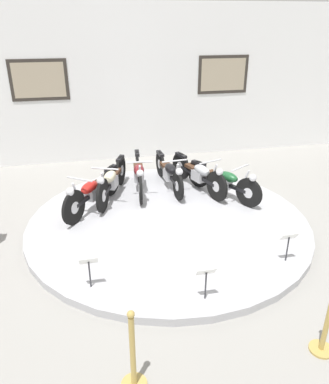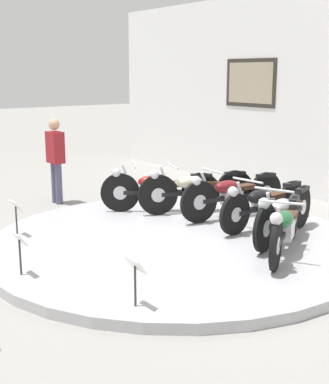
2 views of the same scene
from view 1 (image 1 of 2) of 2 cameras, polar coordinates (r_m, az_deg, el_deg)
ground_plane at (r=7.14m, az=0.58°, el=-4.99°), size 60.00×60.00×0.00m
display_platform at (r=7.11m, az=0.58°, el=-4.55°), size 5.22×5.22×0.13m
back_wall at (r=10.29m, az=-4.51°, el=16.03°), size 14.00×0.22×3.98m
motorcycle_red at (r=7.41m, az=-10.90°, el=0.18°), size 1.19×1.67×0.80m
motorcycle_cream at (r=7.84m, az=-8.05°, el=1.83°), size 0.79×1.90×0.81m
motorcycle_maroon at (r=8.12m, az=-3.94°, el=2.86°), size 0.54×2.01×0.81m
motorcycle_black at (r=8.24m, az=0.71°, el=3.07°), size 0.54×1.95×0.78m
motorcycle_silver at (r=8.16m, az=5.26°, el=2.83°), size 0.74×1.90×0.79m
motorcycle_green at (r=7.90m, az=9.05°, el=1.76°), size 1.05×1.71×0.78m
info_placard_front_left at (r=5.32m, az=-11.46°, el=-10.86°), size 0.26×0.11×0.51m
info_placard_front_centre at (r=5.06m, az=6.37°, el=-12.60°), size 0.26×0.11×0.51m
info_placard_front_right at (r=6.04m, az=18.40°, el=-7.00°), size 0.26×0.11×0.51m
stanchion_post_left_of_entry at (r=4.24m, az=-4.80°, el=-24.43°), size 0.28×0.28×1.02m
stanchion_post_right_of_entry at (r=4.91m, az=23.38°, el=-18.51°), size 0.28×0.28×1.02m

